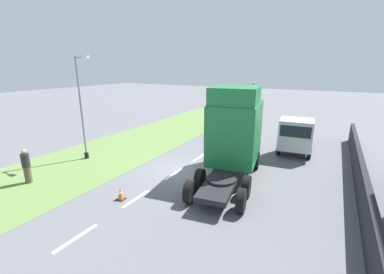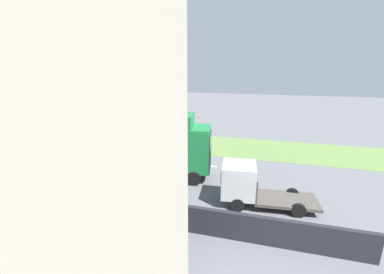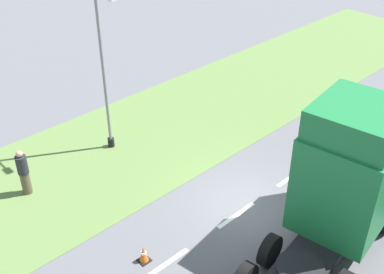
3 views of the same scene
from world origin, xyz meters
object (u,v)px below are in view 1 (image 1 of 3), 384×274
(lorry_cab, at_px, (235,131))
(pedestrian, at_px, (26,166))
(lamp_post, at_px, (83,112))
(flatbed_truck, at_px, (295,136))
(traffic_cone_lead, at_px, (121,194))

(lorry_cab, distance_m, pedestrian, 11.06)
(lamp_post, bearing_deg, flatbed_truck, 32.31)
(pedestrian, bearing_deg, traffic_cone_lead, 10.33)
(flatbed_truck, distance_m, lamp_post, 14.04)
(flatbed_truck, relative_size, traffic_cone_lead, 10.01)
(pedestrian, bearing_deg, lamp_post, 94.19)
(flatbed_truck, xyz_separation_m, lamp_post, (-11.78, -7.45, 1.75))
(traffic_cone_lead, bearing_deg, flatbed_truck, 60.06)
(pedestrian, height_order, traffic_cone_lead, pedestrian)
(lorry_cab, height_order, traffic_cone_lead, lorry_cab)
(lamp_post, distance_m, pedestrian, 4.55)
(lorry_cab, bearing_deg, lamp_post, -173.99)
(pedestrian, relative_size, traffic_cone_lead, 3.15)
(flatbed_truck, bearing_deg, lorry_cab, 58.01)
(traffic_cone_lead, bearing_deg, pedestrian, -169.67)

